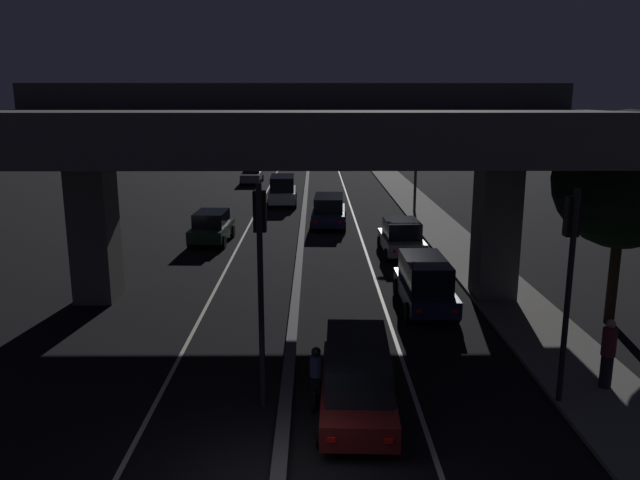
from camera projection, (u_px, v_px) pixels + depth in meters
The scene contains 18 objects.
lane_line_left_inner at pixel (261, 202), 45.83m from camera, with size 0.12×126.00×0.00m, color beige.
lane_line_right_inner at pixel (349, 202), 45.88m from camera, with size 0.12×126.00×0.00m, color beige.
median_divider at pixel (305, 201), 45.83m from camera, with size 0.32×126.00×0.24m, color #4C4C51.
sidewalk_right at pixel (431, 219), 39.08m from camera, with size 2.72×126.00×0.12m, color slate.
elevated_overpass at pixel (295, 137), 22.32m from camera, with size 19.58×12.45×7.93m.
traffic_light_left_of_median at pixel (260, 258), 14.60m from camera, with size 0.30×0.49×5.49m.
traffic_light_right_of_median at pixel (569, 260), 14.68m from camera, with size 0.30×0.49×5.37m.
street_lamp at pixel (412, 145), 40.43m from camera, with size 2.05×0.32×7.60m.
car_dark_red_lead at pixel (357, 376), 14.88m from camera, with size 1.97×4.73×1.70m.
car_dark_blue_second at pixel (425, 282), 22.34m from camera, with size 1.84×4.47×1.82m.
car_silver_third at pixel (401, 237), 30.18m from camera, with size 2.04×4.06×1.70m.
car_dark_blue_fourth at pixel (329, 210), 36.93m from camera, with size 2.21×4.72×1.82m.
car_dark_green_lead_oncoming at pixel (212, 226), 32.68m from camera, with size 2.06×4.07×1.67m.
car_white_second_oncoming at pixel (282, 190), 44.52m from camera, with size 2.12×4.77×2.09m.
car_grey_third_oncoming at pixel (252, 175), 56.21m from camera, with size 1.88×4.78×1.43m.
motorcycle_black_filtering_near at pixel (316, 378), 15.49m from camera, with size 0.34×1.73×1.40m.
pedestrian_on_sidewalk at pixel (608, 353), 15.87m from camera, with size 0.36×0.36×1.83m.
roadside_tree_kerbside_near at pixel (624, 180), 19.98m from camera, with size 4.45×4.45×7.07m.
Camera 1 is at (0.73, -10.36, 7.34)m, focal length 35.00 mm.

